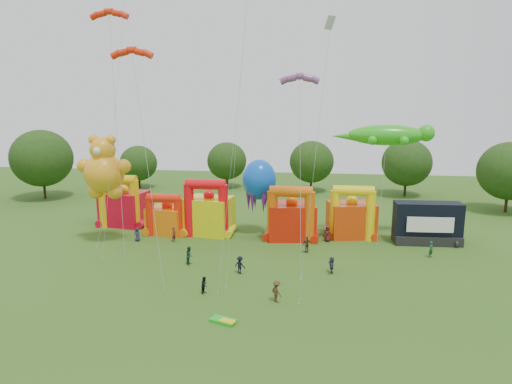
# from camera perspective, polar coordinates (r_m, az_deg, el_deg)

# --- Properties ---
(ground) EXTENTS (160.00, 160.00, 0.00)m
(ground) POSITION_cam_1_polar(r_m,az_deg,el_deg) (34.49, -9.05, -17.77)
(ground) COLOR #2F5718
(ground) RESTS_ON ground
(tree_ring) EXTENTS (125.59, 127.71, 12.07)m
(tree_ring) POSITION_cam_1_polar(r_m,az_deg,el_deg) (32.88, -11.09, -7.40)
(tree_ring) COLOR #352314
(tree_ring) RESTS_ON ground
(bouncy_castle_0) EXTENTS (6.30, 5.37, 7.20)m
(bouncy_castle_0) POSITION_cam_1_polar(r_m,az_deg,el_deg) (64.93, -16.24, -1.67)
(bouncy_castle_0) COLOR red
(bouncy_castle_0) RESTS_ON ground
(bouncy_castle_1) EXTENTS (5.34, 4.61, 5.41)m
(bouncy_castle_1) POSITION_cam_1_polar(r_m,az_deg,el_deg) (59.57, -11.06, -3.20)
(bouncy_castle_1) COLOR orange
(bouncy_castle_1) RESTS_ON ground
(bouncy_castle_2) EXTENTS (6.21, 5.29, 7.34)m
(bouncy_castle_2) POSITION_cam_1_polar(r_m,az_deg,el_deg) (58.48, -5.93, -2.61)
(bouncy_castle_2) COLOR #DAD60B
(bouncy_castle_2) RESTS_ON ground
(bouncy_castle_3) EXTENTS (6.32, 5.35, 6.86)m
(bouncy_castle_3) POSITION_cam_1_polar(r_m,az_deg,el_deg) (56.38, 4.44, -3.29)
(bouncy_castle_3) COLOR red
(bouncy_castle_3) RESTS_ON ground
(bouncy_castle_4) EXTENTS (6.29, 5.47, 6.75)m
(bouncy_castle_4) POSITION_cam_1_polar(r_m,az_deg,el_deg) (58.26, 11.84, -3.06)
(bouncy_castle_4) COLOR red
(bouncy_castle_4) RESTS_ON ground
(stage_trailer) EXTENTS (7.85, 3.26, 5.01)m
(stage_trailer) POSITION_cam_1_polar(r_m,az_deg,el_deg) (58.19, 20.62, -3.71)
(stage_trailer) COLOR black
(stage_trailer) RESTS_ON ground
(teddy_bear_kite) EXTENTS (6.54, 4.64, 13.05)m
(teddy_bear_kite) POSITION_cam_1_polar(r_m,az_deg,el_deg) (56.24, -18.48, 2.33)
(teddy_bear_kite) COLOR orange
(teddy_bear_kite) RESTS_ON ground
(gecko_kite) EXTENTS (12.26, 6.46, 14.09)m
(gecko_kite) POSITION_cam_1_polar(r_m,az_deg,el_deg) (57.39, 15.76, 3.87)
(gecko_kite) COLOR green
(gecko_kite) RESTS_ON ground
(octopus_kite) EXTENTS (5.21, 4.24, 9.69)m
(octopus_kite) POSITION_cam_1_polar(r_m,az_deg,el_deg) (57.41, 0.69, 0.17)
(octopus_kite) COLOR blue
(octopus_kite) RESTS_ON ground
(parafoil_kites) EXTENTS (25.79, 14.86, 27.67)m
(parafoil_kites) POSITION_cam_1_polar(r_m,az_deg,el_deg) (47.15, -13.04, 4.76)
(parafoil_kites) COLOR red
(parafoil_kites) RESTS_ON ground
(diamond_kites) EXTENTS (24.23, 15.63, 38.91)m
(diamond_kites) POSITION_cam_1_polar(r_m,az_deg,el_deg) (43.19, -5.29, 9.33)
(diamond_kites) COLOR #C43509
(diamond_kites) RESTS_ON ground
(folded_kite_bundle) EXTENTS (2.22, 1.64, 0.31)m
(folded_kite_bundle) POSITION_cam_1_polar(r_m,az_deg,el_deg) (36.42, -4.07, -15.75)
(folded_kite_bundle) COLOR green
(folded_kite_bundle) RESTS_ON ground
(spectator_0) EXTENTS (0.85, 0.57, 1.69)m
(spectator_0) POSITION_cam_1_polar(r_m,az_deg,el_deg) (57.46, -14.63, -5.15)
(spectator_0) COLOR #272640
(spectator_0) RESTS_ON ground
(spectator_1) EXTENTS (0.61, 0.77, 1.85)m
(spectator_1) POSITION_cam_1_polar(r_m,az_deg,el_deg) (56.20, -10.22, -5.24)
(spectator_1) COLOR maroon
(spectator_1) RESTS_ON ground
(spectator_2) EXTENTS (0.75, 0.95, 1.92)m
(spectator_2) POSITION_cam_1_polar(r_m,az_deg,el_deg) (48.40, -8.31, -7.84)
(spectator_2) COLOR #173A2B
(spectator_2) RESTS_ON ground
(spectator_3) EXTENTS (1.29, 1.01, 1.76)m
(spectator_3) POSITION_cam_1_polar(r_m,az_deg,el_deg) (45.45, -2.02, -9.10)
(spectator_3) COLOR black
(spectator_3) RESTS_ON ground
(spectator_4) EXTENTS (1.18, 0.98, 1.89)m
(spectator_4) POSITION_cam_1_polar(r_m,az_deg,el_deg) (51.77, 6.36, -6.54)
(spectator_4) COLOR #372516
(spectator_4) RESTS_ON ground
(spectator_5) EXTENTS (0.65, 1.58, 1.66)m
(spectator_5) POSITION_cam_1_polar(r_m,az_deg,el_deg) (46.14, 9.42, -9.01)
(spectator_5) COLOR #282C43
(spectator_5) RESTS_ON ground
(spectator_6) EXTENTS (1.12, 0.96, 1.93)m
(spectator_6) POSITION_cam_1_polar(r_m,az_deg,el_deg) (56.09, 8.93, -5.19)
(spectator_6) COLOR #4C1815
(spectator_6) RESTS_ON ground
(spectator_7) EXTENTS (0.75, 0.78, 1.80)m
(spectator_7) POSITION_cam_1_polar(r_m,az_deg,el_deg) (53.45, 21.04, -6.71)
(spectator_7) COLOR #1B452B
(spectator_7) RESTS_ON ground
(spectator_8) EXTENTS (0.71, 0.84, 1.53)m
(spectator_8) POSITION_cam_1_polar(r_m,az_deg,el_deg) (41.31, -6.44, -11.48)
(spectator_8) COLOR black
(spectator_8) RESTS_ON ground
(spectator_9) EXTENTS (1.33, 1.36, 1.87)m
(spectator_9) POSITION_cam_1_polar(r_m,az_deg,el_deg) (39.41, 2.59, -12.29)
(spectator_9) COLOR #472F1C
(spectator_9) RESTS_ON ground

